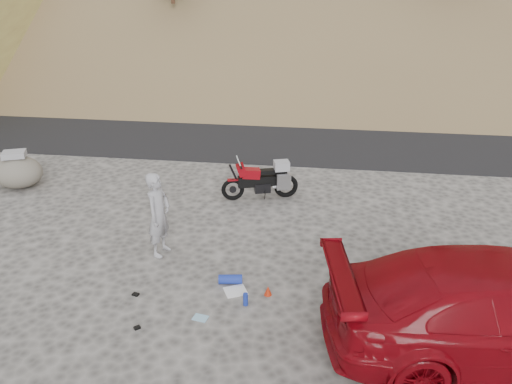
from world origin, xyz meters
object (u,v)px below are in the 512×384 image
red_car (497,350)px  motorcycle (264,180)px  boulder (18,171)px  man (162,253)px

red_car → motorcycle: bearing=31.3°
motorcycle → red_car: (4.50, -5.32, -0.53)m
motorcycle → boulder: 6.96m
red_car → boulder: size_ratio=3.69×
motorcycle → man: bearing=-137.4°
man → boulder: size_ratio=1.21×
man → boulder: 5.90m
motorcycle → boulder: motorcycle is taller
motorcycle → boulder: bearing=165.0°
red_car → boulder: bearing=56.8°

